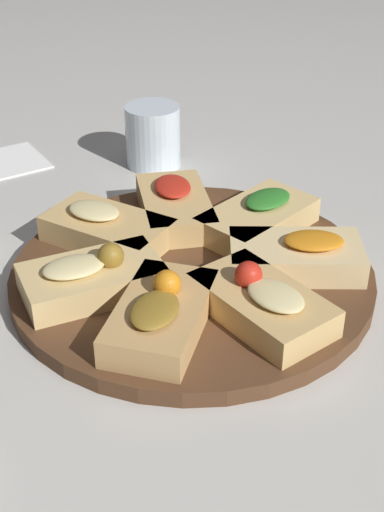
% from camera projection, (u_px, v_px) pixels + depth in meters
% --- Properties ---
extents(ground_plane, '(3.00, 3.00, 0.00)m').
position_uv_depth(ground_plane, '(192.00, 281.00, 0.73)').
color(ground_plane, beige).
extents(serving_board, '(0.37, 0.37, 0.02)m').
position_uv_depth(serving_board, '(192.00, 275.00, 0.72)').
color(serving_board, '#51331E').
rests_on(serving_board, ground_plane).
extents(focaccia_slice_0, '(0.14, 0.08, 0.04)m').
position_uv_depth(focaccia_slice_0, '(258.00, 218.00, 0.78)').
color(focaccia_slice_0, '#DBB775').
rests_on(focaccia_slice_0, serving_board).
extents(focaccia_slice_1, '(0.13, 0.15, 0.04)m').
position_uv_depth(focaccia_slice_1, '(175.00, 206.00, 0.80)').
color(focaccia_slice_1, tan).
rests_on(focaccia_slice_1, serving_board).
extents(focaccia_slice_2, '(0.11, 0.15, 0.04)m').
position_uv_depth(focaccia_slice_2, '(107.00, 228.00, 0.76)').
color(focaccia_slice_2, tan).
rests_on(focaccia_slice_2, serving_board).
extents(focaccia_slice_3, '(0.15, 0.11, 0.05)m').
position_uv_depth(focaccia_slice_3, '(92.00, 278.00, 0.67)').
color(focaccia_slice_3, '#DBB775').
rests_on(focaccia_slice_3, serving_board).
extents(focaccia_slice_4, '(0.15, 0.13, 0.05)m').
position_uv_depth(focaccia_slice_4, '(161.00, 314.00, 0.63)').
color(focaccia_slice_4, tan).
rests_on(focaccia_slice_4, serving_board).
extents(focaccia_slice_5, '(0.08, 0.14, 0.05)m').
position_uv_depth(focaccia_slice_5, '(262.00, 302.00, 0.64)').
color(focaccia_slice_5, tan).
rests_on(focaccia_slice_5, serving_board).
extents(focaccia_slice_6, '(0.15, 0.14, 0.04)m').
position_uv_depth(focaccia_slice_6, '(297.00, 255.00, 0.71)').
color(focaccia_slice_6, '#E5C689').
rests_on(focaccia_slice_6, serving_board).
extents(water_glass, '(0.07, 0.07, 0.08)m').
position_uv_depth(water_glass, '(153.00, 136.00, 0.95)').
color(water_glass, silver).
rests_on(water_glass, ground_plane).
extents(napkin_stack, '(0.13, 0.12, 0.00)m').
position_uv_depth(napkin_stack, '(1.00, 162.00, 0.97)').
color(napkin_stack, white).
rests_on(napkin_stack, ground_plane).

